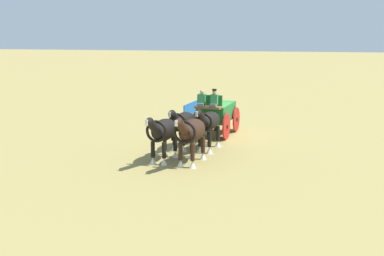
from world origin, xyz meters
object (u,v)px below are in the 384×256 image
(show_wagon, at_px, (216,113))
(draft_horse_rear_near, at_px, (208,123))
(draft_horse_rear_off, at_px, (183,123))
(draft_horse_lead_near, at_px, (191,132))
(draft_horse_lead_off, at_px, (163,132))

(show_wagon, distance_m, draft_horse_rear_near, 3.63)
(draft_horse_rear_off, height_order, draft_horse_lead_near, draft_horse_lead_near)
(show_wagon, distance_m, draft_horse_lead_near, 6.19)
(show_wagon, xyz_separation_m, draft_horse_lead_off, (6.04, -1.36, 0.13))
(draft_horse_rear_near, height_order, draft_horse_rear_off, draft_horse_rear_near)
(draft_horse_rear_near, xyz_separation_m, draft_horse_lead_near, (2.56, -0.30, 0.05))
(draft_horse_rear_near, bearing_deg, draft_horse_lead_off, -33.35)
(draft_horse_rear_near, distance_m, draft_horse_rear_off, 1.30)
(show_wagon, bearing_deg, draft_horse_lead_off, -12.69)
(show_wagon, distance_m, draft_horse_rear_off, 3.63)
(draft_horse_rear_off, relative_size, draft_horse_lead_off, 1.02)
(show_wagon, xyz_separation_m, draft_horse_rear_off, (3.47, -1.06, 0.06))
(draft_horse_lead_off, bearing_deg, show_wagon, 167.31)
(show_wagon, relative_size, draft_horse_rear_off, 1.90)
(draft_horse_lead_near, bearing_deg, show_wagon, 179.37)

